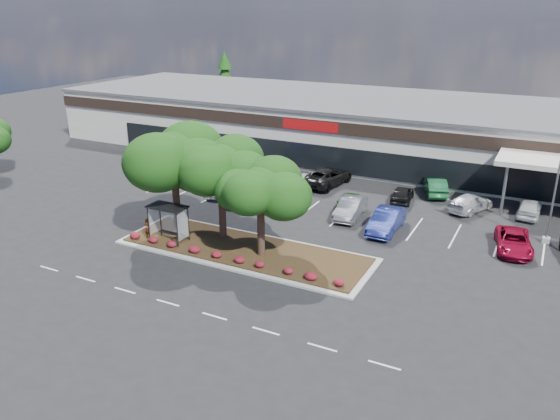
% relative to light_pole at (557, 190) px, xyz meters
% --- Properties ---
extents(ground, '(160.00, 160.00, 0.00)m').
position_rel_light_pole_xyz_m(ground, '(-16.65, -15.23, -4.01)').
color(ground, black).
rests_on(ground, ground).
extents(retail_store, '(80.40, 25.20, 6.25)m').
position_rel_light_pole_xyz_m(retail_store, '(-16.58, 18.68, -0.85)').
color(retail_store, beige).
rests_on(retail_store, ground).
extents(landscape_island, '(18.00, 6.00, 0.26)m').
position_rel_light_pole_xyz_m(landscape_island, '(-18.65, -11.23, -3.88)').
color(landscape_island, '#A6A6A0').
rests_on(landscape_island, ground).
extents(lane_markings, '(33.12, 20.06, 0.01)m').
position_rel_light_pole_xyz_m(lane_markings, '(-16.79, -4.81, -4.00)').
color(lane_markings, silver).
rests_on(lane_markings, ground).
extents(shrub_row, '(17.00, 0.80, 0.50)m').
position_rel_light_pole_xyz_m(shrub_row, '(-18.65, -13.33, -3.50)').
color(shrub_row, maroon).
rests_on(shrub_row, landscape_island).
extents(bus_shelter, '(2.75, 1.55, 2.59)m').
position_rel_light_pole_xyz_m(bus_shelter, '(-24.15, -12.28, -1.70)').
color(bus_shelter, black).
rests_on(bus_shelter, landscape_island).
extents(island_tree_west, '(7.20, 7.20, 7.89)m').
position_rel_light_pole_xyz_m(island_tree_west, '(-24.65, -10.73, 0.20)').
color(island_tree_west, '#14390E').
rests_on(island_tree_west, landscape_island).
extents(island_tree_mid, '(6.60, 6.60, 7.32)m').
position_rel_light_pole_xyz_m(island_tree_mid, '(-21.15, -10.03, -0.09)').
color(island_tree_mid, '#14390E').
rests_on(island_tree_mid, landscape_island).
extents(island_tree_east, '(5.80, 5.80, 6.50)m').
position_rel_light_pole_xyz_m(island_tree_east, '(-17.15, -11.53, -0.50)').
color(island_tree_east, '#14390E').
rests_on(island_tree_east, landscape_island).
extents(conifer_north_west, '(4.40, 4.40, 10.00)m').
position_rel_light_pole_xyz_m(conifer_north_west, '(-46.65, 30.77, 0.99)').
color(conifer_north_west, '#14390E').
rests_on(conifer_north_west, ground).
extents(person_waiting, '(0.58, 0.39, 1.56)m').
position_rel_light_pole_xyz_m(person_waiting, '(-25.66, -12.89, -2.97)').
color(person_waiting, '#594C47').
rests_on(person_waiting, landscape_island).
extents(light_pole, '(1.43, 0.66, 9.10)m').
position_rel_light_pole_xyz_m(light_pole, '(0.00, 0.00, 0.00)').
color(light_pole, '#A6A6A0').
rests_on(light_pole, ground).
extents(car_0, '(2.35, 4.55, 1.48)m').
position_rel_light_pole_xyz_m(car_0, '(-31.86, 0.36, -3.27)').
color(car_0, silver).
rests_on(car_0, ground).
extents(car_1, '(4.00, 5.45, 1.47)m').
position_rel_light_pole_xyz_m(car_1, '(-27.17, -1.19, -3.28)').
color(car_1, silver).
rests_on(car_1, ground).
extents(car_2, '(2.52, 5.28, 1.49)m').
position_rel_light_pole_xyz_m(car_2, '(-24.11, -2.19, -3.27)').
color(car_2, navy).
rests_on(car_2, ground).
extents(car_3, '(1.96, 4.04, 1.33)m').
position_rel_light_pole_xyz_m(car_3, '(-15.19, -0.31, -3.34)').
color(car_3, '#1B4F18').
rests_on(car_3, ground).
extents(car_4, '(1.94, 4.83, 1.56)m').
position_rel_light_pole_xyz_m(car_4, '(-14.45, -1.60, -3.23)').
color(car_4, slate).
rests_on(car_4, ground).
extents(car_5, '(1.79, 5.12, 1.69)m').
position_rel_light_pole_xyz_m(car_5, '(-11.01, -3.13, -3.17)').
color(car_5, navy).
rests_on(car_5, ground).
extents(car_7, '(3.08, 5.22, 1.36)m').
position_rel_light_pole_xyz_m(car_7, '(-2.11, -2.58, -3.33)').
color(car_7, maroon).
rests_on(car_7, ground).
extents(car_9, '(3.28, 5.50, 1.71)m').
position_rel_light_pole_xyz_m(car_9, '(-25.92, 3.45, -3.15)').
color(car_9, '#100E62').
rests_on(car_9, ground).
extents(car_10, '(3.83, 5.47, 1.71)m').
position_rel_light_pole_xyz_m(car_10, '(-23.92, 3.01, -3.15)').
color(car_10, black).
rests_on(car_10, ground).
extents(car_11, '(3.10, 5.11, 1.33)m').
position_rel_light_pole_xyz_m(car_11, '(-21.07, 3.71, -3.35)').
color(car_11, white).
rests_on(car_11, ground).
extents(car_12, '(3.65, 6.42, 1.69)m').
position_rel_light_pole_xyz_m(car_12, '(-19.30, 5.33, -3.17)').
color(car_12, black).
rests_on(car_12, ground).
extents(car_13, '(2.12, 4.31, 1.42)m').
position_rel_light_pole_xyz_m(car_13, '(-11.67, 3.84, -3.30)').
color(car_13, black).
rests_on(car_13, ground).
extents(car_14, '(3.25, 5.11, 1.59)m').
position_rel_light_pole_xyz_m(car_14, '(-9.61, 7.22, -3.21)').
color(car_14, '#18542A').
rests_on(car_14, ground).
extents(car_15, '(3.60, 5.16, 1.39)m').
position_rel_light_pole_xyz_m(car_15, '(-6.06, 4.31, -3.32)').
color(car_15, silver).
rests_on(car_15, ground).
extents(car_16, '(1.85, 4.30, 1.45)m').
position_rel_light_pole_xyz_m(car_16, '(-1.62, 5.16, -3.29)').
color(car_16, white).
rests_on(car_16, ground).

